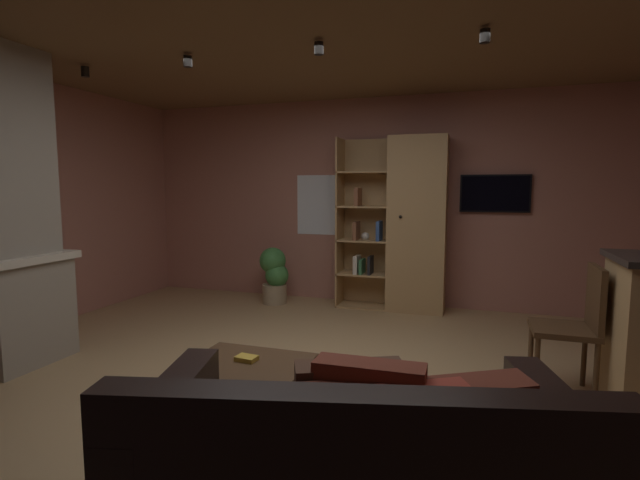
{
  "coord_description": "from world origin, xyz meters",
  "views": [
    {
      "loc": [
        1.12,
        -3.03,
        1.45
      ],
      "look_at": [
        0.0,
        0.4,
        1.05
      ],
      "focal_mm": 26.43,
      "sensor_mm": 36.0,
      "label": 1
    }
  ],
  "objects_px": {
    "wall_mounted_tv": "(495,193)",
    "potted_floor_plant": "(274,274)",
    "table_book_0": "(246,358)",
    "dining_chair": "(577,321)",
    "coffee_table": "(245,380)",
    "bookshelf_cabinet": "(409,226)"
  },
  "relations": [
    {
      "from": "bookshelf_cabinet",
      "to": "coffee_table",
      "type": "relative_size",
      "value": 3.04
    },
    {
      "from": "wall_mounted_tv",
      "to": "potted_floor_plant",
      "type": "bearing_deg",
      "value": -171.34
    },
    {
      "from": "coffee_table",
      "to": "table_book_0",
      "type": "height_order",
      "value": "table_book_0"
    },
    {
      "from": "table_book_0",
      "to": "potted_floor_plant",
      "type": "height_order",
      "value": "potted_floor_plant"
    },
    {
      "from": "table_book_0",
      "to": "dining_chair",
      "type": "height_order",
      "value": "dining_chair"
    },
    {
      "from": "bookshelf_cabinet",
      "to": "dining_chair",
      "type": "xyz_separation_m",
      "value": [
        1.42,
        -1.98,
        -0.48
      ]
    },
    {
      "from": "table_book_0",
      "to": "potted_floor_plant",
      "type": "bearing_deg",
      "value": 110.82
    },
    {
      "from": "bookshelf_cabinet",
      "to": "coffee_table",
      "type": "bearing_deg",
      "value": -98.24
    },
    {
      "from": "bookshelf_cabinet",
      "to": "potted_floor_plant",
      "type": "xyz_separation_m",
      "value": [
        -1.65,
        -0.18,
        -0.64
      ]
    },
    {
      "from": "potted_floor_plant",
      "to": "wall_mounted_tv",
      "type": "relative_size",
      "value": 0.92
    },
    {
      "from": "dining_chair",
      "to": "wall_mounted_tv",
      "type": "bearing_deg",
      "value": 102.43
    },
    {
      "from": "wall_mounted_tv",
      "to": "dining_chair",
      "type": "bearing_deg",
      "value": -77.57
    },
    {
      "from": "coffee_table",
      "to": "table_book_0",
      "type": "bearing_deg",
      "value": 108.23
    },
    {
      "from": "bookshelf_cabinet",
      "to": "wall_mounted_tv",
      "type": "distance_m",
      "value": 1.03
    },
    {
      "from": "dining_chair",
      "to": "potted_floor_plant",
      "type": "xyz_separation_m",
      "value": [
        -3.07,
        1.8,
        -0.16
      ]
    },
    {
      "from": "bookshelf_cabinet",
      "to": "dining_chair",
      "type": "bearing_deg",
      "value": -54.34
    },
    {
      "from": "table_book_0",
      "to": "wall_mounted_tv",
      "type": "relative_size",
      "value": 0.15
    },
    {
      "from": "potted_floor_plant",
      "to": "wall_mounted_tv",
      "type": "bearing_deg",
      "value": 8.66
    },
    {
      "from": "bookshelf_cabinet",
      "to": "dining_chair",
      "type": "relative_size",
      "value": 2.22
    },
    {
      "from": "bookshelf_cabinet",
      "to": "table_book_0",
      "type": "height_order",
      "value": "bookshelf_cabinet"
    },
    {
      "from": "coffee_table",
      "to": "table_book_0",
      "type": "xyz_separation_m",
      "value": [
        -0.02,
        0.06,
        0.1
      ]
    },
    {
      "from": "coffee_table",
      "to": "bookshelf_cabinet",
      "type": "bearing_deg",
      "value": 81.76
    }
  ]
}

